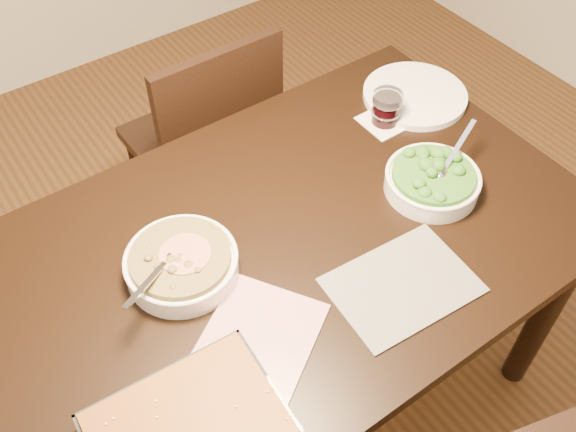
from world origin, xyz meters
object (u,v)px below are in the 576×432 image
(broccoli_bowl, at_px, (432,180))
(baking_dish, at_px, (189,430))
(table, at_px, (291,263))
(stew_bowl, at_px, (182,263))
(chair_far, at_px, (209,139))
(wine_tumbler, at_px, (387,107))
(dinner_plate, at_px, (415,95))

(broccoli_bowl, height_order, baking_dish, broccoli_bowl)
(baking_dish, bearing_deg, table, 37.18)
(stew_bowl, relative_size, baking_dish, 0.72)
(baking_dish, bearing_deg, chair_far, 62.74)
(wine_tumbler, xyz_separation_m, dinner_plate, (0.14, 0.03, -0.04))
(stew_bowl, height_order, broccoli_bowl, stew_bowl)
(baking_dish, xyz_separation_m, wine_tumbler, (0.86, 0.46, 0.02))
(table, distance_m, baking_dish, 0.52)
(dinner_plate, bearing_deg, table, -159.63)
(table, relative_size, baking_dish, 3.97)
(dinner_plate, distance_m, chair_far, 0.68)
(broccoli_bowl, xyz_separation_m, wine_tumbler, (0.07, 0.26, 0.02))
(stew_bowl, relative_size, wine_tumbler, 2.79)
(stew_bowl, height_order, chair_far, chair_far)
(chair_far, bearing_deg, dinner_plate, 133.91)
(baking_dish, xyz_separation_m, dinner_plate, (1.00, 0.49, -0.02))
(stew_bowl, relative_size, chair_far, 0.29)
(stew_bowl, bearing_deg, baking_dish, -116.92)
(broccoli_bowl, xyz_separation_m, baking_dish, (-0.79, -0.20, -0.00))
(baking_dish, distance_m, chair_far, 1.13)
(stew_bowl, relative_size, broccoli_bowl, 0.98)
(broccoli_bowl, height_order, chair_far, chair_far)
(table, bearing_deg, broccoli_bowl, -10.96)
(table, distance_m, dinner_plate, 0.63)
(stew_bowl, bearing_deg, chair_far, 56.98)
(stew_bowl, distance_m, broccoli_bowl, 0.63)
(table, height_order, dinner_plate, dinner_plate)
(broccoli_bowl, height_order, dinner_plate, broccoli_bowl)
(table, height_order, broccoli_bowl, broccoli_bowl)
(wine_tumbler, height_order, dinner_plate, wine_tumbler)
(stew_bowl, distance_m, chair_far, 0.78)
(wine_tumbler, bearing_deg, table, -157.28)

